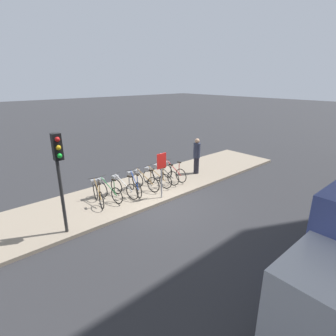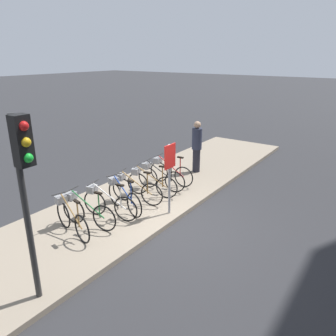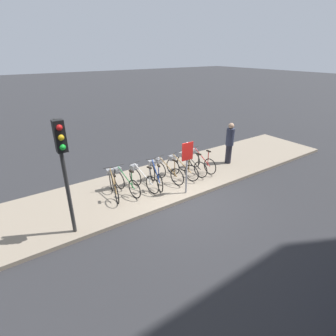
{
  "view_description": "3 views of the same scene",
  "coord_description": "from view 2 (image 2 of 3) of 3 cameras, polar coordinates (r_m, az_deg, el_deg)",
  "views": [
    {
      "loc": [
        -5.87,
        -7.08,
        4.64
      ],
      "look_at": [
        1.25,
        1.03,
        0.96
      ],
      "focal_mm": 28.0,
      "sensor_mm": 36.0,
      "label": 1
    },
    {
      "loc": [
        -6.02,
        -4.09,
        4.03
      ],
      "look_at": [
        1.29,
        1.06,
        0.92
      ],
      "focal_mm": 35.0,
      "sensor_mm": 36.0,
      "label": 2
    },
    {
      "loc": [
        -4.76,
        -5.91,
        4.66
      ],
      "look_at": [
        -0.31,
        0.56,
        1.12
      ],
      "focal_mm": 28.0,
      "sensor_mm": 36.0,
      "label": 3
    }
  ],
  "objects": [
    {
      "name": "ground_plane",
      "position": [
        8.32,
        0.86,
        -9.78
      ],
      "size": [
        120.0,
        120.0,
        0.0
      ],
      "primitive_type": "plane",
      "color": "#2D2D30"
    },
    {
      "name": "sidewalk",
      "position": [
        9.17,
        -7.36,
        -6.62
      ],
      "size": [
        16.89,
        3.16,
        0.12
      ],
      "color": "gray",
      "rests_on": "ground_plane"
    },
    {
      "name": "parked_bicycle_0",
      "position": [
        7.84,
        -16.7,
        -8.05
      ],
      "size": [
        0.52,
        1.53,
        0.96
      ],
      "color": "black",
      "rests_on": "sidewalk"
    },
    {
      "name": "parked_bicycle_1",
      "position": [
        8.06,
        -14.23,
        -7.06
      ],
      "size": [
        0.46,
        1.55,
        0.96
      ],
      "color": "black",
      "rests_on": "sidewalk"
    },
    {
      "name": "parked_bicycle_2",
      "position": [
        8.36,
        -10.67,
        -5.78
      ],
      "size": [
        0.5,
        1.54,
        0.96
      ],
      "color": "black",
      "rests_on": "sidewalk"
    },
    {
      "name": "parked_bicycle_3",
      "position": [
        8.68,
        -7.97,
        -4.66
      ],
      "size": [
        0.56,
        1.52,
        0.96
      ],
      "color": "black",
      "rests_on": "sidewalk"
    },
    {
      "name": "parked_bicycle_4",
      "position": [
        9.07,
        -5.96,
        -3.48
      ],
      "size": [
        0.49,
        1.54,
        0.96
      ],
      "color": "black",
      "rests_on": "sidewalk"
    },
    {
      "name": "parked_bicycle_5",
      "position": [
        9.48,
        -3.35,
        -2.41
      ],
      "size": [
        0.57,
        1.52,
        0.96
      ],
      "color": "black",
      "rests_on": "sidewalk"
    },
    {
      "name": "parked_bicycle_6",
      "position": [
        9.9,
        -1.69,
        -1.41
      ],
      "size": [
        0.47,
        1.54,
        0.96
      ],
      "color": "black",
      "rests_on": "sidewalk"
    },
    {
      "name": "parked_bicycle_7",
      "position": [
        10.34,
        0.09,
        -0.48
      ],
      "size": [
        0.46,
        1.56,
        0.96
      ],
      "color": "black",
      "rests_on": "sidewalk"
    },
    {
      "name": "pedestrian",
      "position": [
        11.31,
        5.03,
        3.93
      ],
      "size": [
        0.34,
        0.34,
        1.79
      ],
      "color": "#23232D",
      "rests_on": "sidewalk"
    },
    {
      "name": "traffic_light",
      "position": [
        5.25,
        -23.75,
        -0.8
      ],
      "size": [
        0.24,
        0.4,
        3.13
      ],
      "color": "#2D2D2D",
      "rests_on": "sidewalk"
    },
    {
      "name": "sign_post",
      "position": [
        8.11,
        0.29,
        0.12
      ],
      "size": [
        0.44,
        0.07,
        1.85
      ],
      "color": "#99999E",
      "rests_on": "sidewalk"
    }
  ]
}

